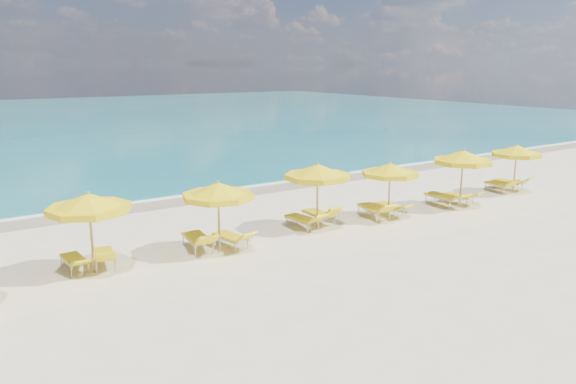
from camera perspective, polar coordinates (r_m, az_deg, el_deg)
ground_plane at (r=20.15m, az=2.38°, el=-4.12°), size 120.00×120.00×0.00m
ocean at (r=64.81m, az=-23.74°, el=6.59°), size 120.00×80.00×0.30m
wet_sand_band at (r=26.28m, az=-7.19°, el=-0.17°), size 120.00×2.60×0.01m
foam_line at (r=26.98m, az=-7.96°, el=0.15°), size 120.00×1.20×0.03m
whitecap_near at (r=33.49m, az=-24.01°, el=1.63°), size 14.00×0.36×0.05m
whitecap_far at (r=44.43m, az=-7.66°, el=5.15°), size 18.00×0.30×0.05m
umbrella_2 at (r=16.75m, az=-19.58°, el=-1.11°), size 2.63×2.63×2.41m
umbrella_3 at (r=17.70m, az=-7.12°, el=0.06°), size 2.51×2.51×2.33m
umbrella_4 at (r=20.19m, az=3.03°, el=2.02°), size 3.04×3.04×2.45m
umbrella_5 at (r=21.94m, az=10.33°, el=2.20°), size 2.56×2.56×2.23m
umbrella_6 at (r=24.30m, az=17.35°, el=3.36°), size 3.11×3.11×2.48m
umbrella_7 at (r=28.02m, az=22.21°, el=3.86°), size 2.89×2.89×2.29m
lounger_2_left at (r=17.64m, az=-20.83°, el=-6.83°), size 0.61×1.68×0.61m
lounger_2_right at (r=17.67m, az=-18.17°, el=-6.52°), size 0.89×1.79×0.77m
lounger_3_left at (r=18.41m, az=-9.11°, el=-5.16°), size 0.86×2.02×0.83m
lounger_3_right at (r=18.59m, az=-5.77°, el=-4.96°), size 0.86×1.82×0.74m
lounger_4_left at (r=20.56m, az=1.52°, el=-3.13°), size 0.80×1.86×0.76m
lounger_4_right at (r=21.23m, az=3.23°, el=-2.60°), size 0.67×1.78×0.88m
lounger_5_left at (r=22.16m, az=8.76°, el=-2.04°), size 0.96×2.05×0.83m
lounger_5_right at (r=22.82m, az=10.31°, el=-1.75°), size 0.60×1.77×0.63m
lounger_6_left at (r=24.73m, az=15.47°, el=-0.80°), size 0.68×2.04×0.74m
lounger_6_right at (r=25.35m, az=17.02°, el=-0.66°), size 0.78×1.73×0.67m
lounger_7_left at (r=28.26m, az=20.64°, el=0.46°), size 0.82×1.78×0.76m
lounger_7_right at (r=29.02m, az=21.53°, el=0.70°), size 0.92×1.86×0.75m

